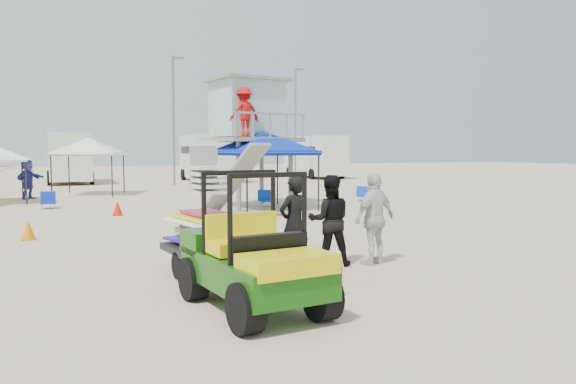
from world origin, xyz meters
name	(u,v)px	position (x,y,z in m)	size (l,w,h in m)	color
ground	(331,283)	(0.00, 0.00, 0.00)	(140.00, 140.00, 0.00)	beige
utility_cart	(253,247)	(-1.74, -1.00, 0.88)	(1.51, 2.62, 1.90)	#134B0B
surf_trailer	(209,227)	(-1.73, 1.33, 0.86)	(1.45, 2.39, 2.11)	black
man_left	(294,224)	(-0.22, 1.03, 0.88)	(0.64, 0.42, 1.76)	black
man_mid	(330,220)	(0.63, 1.28, 0.87)	(0.85, 0.66, 1.74)	black
man_right	(375,218)	(1.48, 1.03, 0.90)	(1.05, 0.44, 1.80)	silver
lifeguard_tower	(247,114)	(2.77, 12.25, 3.59)	(3.46, 3.46, 4.82)	gray
canopy_blue	(264,135)	(3.03, 11.20, 2.75)	(3.50, 3.50, 3.30)	black
canopy_white_c	(89,140)	(-2.44, 20.88, 2.66)	(3.67, 3.67, 3.21)	black
cone_near	(28,230)	(-4.80, 6.91, 0.25)	(0.34, 0.34, 0.50)	orange
cone_far	(117,208)	(-2.19, 11.34, 0.25)	(0.34, 0.34, 0.50)	red
beach_chair_a	(48,200)	(-4.33, 14.72, 0.31)	(0.55, 0.59, 0.64)	#0E2A9B
beach_chair_b	(266,198)	(3.53, 12.32, 0.31)	(0.67, 0.72, 0.64)	#103FB3
beach_chair_c	(363,194)	(8.23, 12.77, 0.31)	(0.73, 0.86, 0.64)	#0F3BAA
rv_mid_left	(69,156)	(-3.00, 31.49, 1.80)	(2.65, 6.50, 3.25)	silver
rv_mid_right	(208,156)	(6.00, 29.99, 1.80)	(2.64, 7.00, 3.25)	silver
rv_far_right	(315,155)	(15.00, 31.49, 1.80)	(2.64, 6.60, 3.25)	silver
light_pole_left	(174,121)	(3.00, 27.00, 4.00)	(0.14, 0.14, 8.00)	slate
light_pole_right	(295,124)	(12.00, 28.50, 4.00)	(0.14, 0.14, 8.00)	slate
distant_beachgoers	(81,177)	(-2.82, 21.11, 0.88)	(13.20, 9.90, 1.79)	gold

